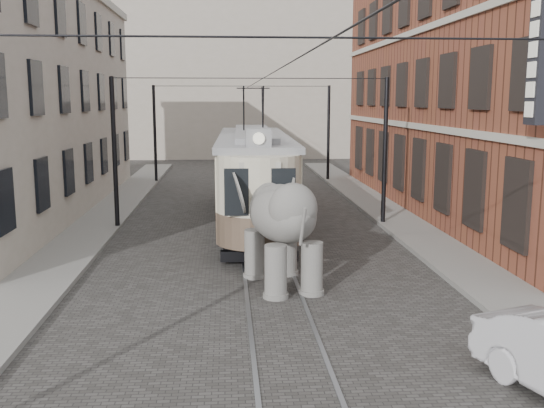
{
  "coord_description": "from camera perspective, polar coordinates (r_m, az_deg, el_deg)",
  "views": [
    {
      "loc": [
        -1.21,
        -18.6,
        5.11
      ],
      "look_at": [
        0.1,
        -0.83,
        2.1
      ],
      "focal_mm": 40.78,
      "sensor_mm": 36.0,
      "label": 1
    }
  ],
  "objects": [
    {
      "name": "ground",
      "position": [
        19.33,
        -0.49,
        -5.74
      ],
      "size": [
        120.0,
        120.0,
        0.0
      ],
      "primitive_type": "plane",
      "color": "#3F3D3A"
    },
    {
      "name": "brick_building",
      "position": [
        30.2,
        19.99,
        10.71
      ],
      "size": [
        8.0,
        26.0,
        12.0
      ],
      "primitive_type": "cube",
      "color": "brown",
      "rests_on": "ground"
    },
    {
      "name": "distant_block",
      "position": [
        58.65,
        -3.1,
        11.42
      ],
      "size": [
        28.0,
        10.0,
        14.0
      ],
      "primitive_type": "cube",
      "color": "#9E9383",
      "rests_on": "ground"
    },
    {
      "name": "tram",
      "position": [
        25.89,
        -1.72,
        4.51
      ],
      "size": [
        3.21,
        14.27,
        5.64
      ],
      "primitive_type": null,
      "rotation": [
        0.0,
        0.0,
        -0.02
      ],
      "color": "beige",
      "rests_on": "ground"
    },
    {
      "name": "stucco_building",
      "position": [
        30.23,
        -23.4,
        8.6
      ],
      "size": [
        7.0,
        24.0,
        10.0
      ],
      "primitive_type": "cube",
      "color": "#9E9383",
      "rests_on": "ground"
    },
    {
      "name": "tram_rails",
      "position": [
        19.33,
        -0.49,
        -5.71
      ],
      "size": [
        1.54,
        80.0,
        0.02
      ],
      "primitive_type": null,
      "color": "slate",
      "rests_on": "ground"
    },
    {
      "name": "elephant",
      "position": [
        17.0,
        0.93,
        -2.43
      ],
      "size": [
        3.95,
        5.65,
        3.15
      ],
      "primitive_type": null,
      "rotation": [
        0.0,
        0.0,
        0.23
      ],
      "color": "#62605B",
      "rests_on": "ground"
    },
    {
      "name": "sidewalk_left",
      "position": [
        19.99,
        -19.52,
        -5.57
      ],
      "size": [
        2.0,
        60.0,
        0.15
      ],
      "primitive_type": "cube",
      "color": "slate",
      "rests_on": "ground"
    },
    {
      "name": "sidewalk_right",
      "position": [
        20.58,
        16.49,
        -4.98
      ],
      "size": [
        2.0,
        60.0,
        0.15
      ],
      "primitive_type": "cube",
      "color": "slate",
      "rests_on": "ground"
    },
    {
      "name": "catenary",
      "position": [
        23.72,
        -1.77,
        4.48
      ],
      "size": [
        11.0,
        30.2,
        6.0
      ],
      "primitive_type": null,
      "color": "black",
      "rests_on": "ground"
    }
  ]
}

